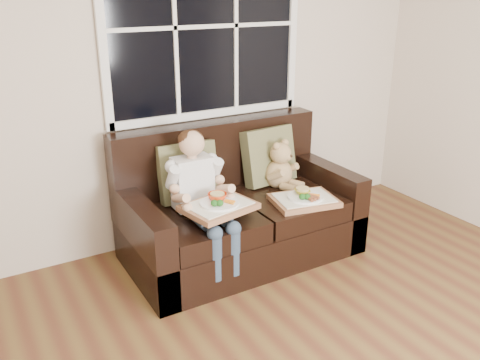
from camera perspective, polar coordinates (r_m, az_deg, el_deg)
room_walls at (r=1.83m, az=25.19°, el=8.36°), size 4.52×5.02×2.71m
window_back at (r=3.92m, az=-3.89°, el=16.83°), size 1.62×0.04×1.37m
loveseat at (r=3.86m, az=-0.32°, el=-3.89°), size 1.70×0.92×0.96m
pillow_left at (r=3.71m, az=-5.90°, el=0.89°), size 0.44×0.23×0.44m
pillow_right at (r=4.03m, az=3.25°, el=2.73°), size 0.46×0.24×0.46m
child at (r=3.47m, az=-4.63°, el=-0.80°), size 0.39×0.60×0.89m
teddy_bear at (r=3.96m, az=4.52°, el=1.35°), size 0.28×0.33×0.39m
tray_left at (r=3.35m, az=-2.42°, el=-2.85°), size 0.51×0.43×0.10m
tray_right at (r=3.72m, az=7.21°, el=-2.14°), size 0.51×0.43×0.10m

